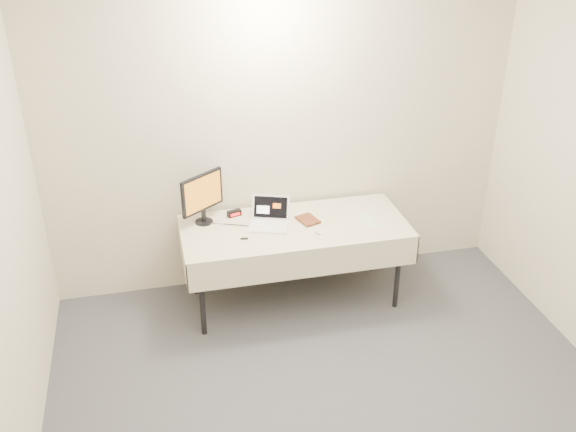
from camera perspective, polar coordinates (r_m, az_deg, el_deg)
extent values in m
cube|color=beige|center=(5.42, -0.53, 7.13)|extent=(4.00, 0.10, 2.70)
cylinder|color=black|center=(5.12, -7.66, -7.24)|extent=(0.04, 0.04, 0.69)
cylinder|color=black|center=(5.46, 9.73, -4.94)|extent=(0.04, 0.04, 0.69)
cylinder|color=black|center=(5.61, -8.33, -3.85)|extent=(0.04, 0.04, 0.69)
cylinder|color=black|center=(5.93, 7.61, -1.95)|extent=(0.04, 0.04, 0.69)
cube|color=gray|center=(5.28, 0.59, -1.10)|extent=(1.80, 0.75, 0.04)
cube|color=beige|center=(5.27, 0.59, -0.87)|extent=(1.86, 0.81, 0.01)
cube|color=beige|center=(5.00, 1.67, -4.31)|extent=(1.86, 0.01, 0.25)
cube|color=beige|center=(5.68, -0.38, -0.12)|extent=(1.86, 0.01, 0.25)
cube|color=beige|center=(5.22, -9.36, -3.21)|extent=(0.01, 0.81, 0.25)
cube|color=beige|center=(5.60, 9.83, -0.97)|extent=(0.01, 0.81, 0.25)
cube|color=white|center=(5.24, -1.76, -0.93)|extent=(0.37, 0.31, 0.02)
cube|color=white|center=(5.31, -1.55, 0.80)|extent=(0.32, 0.18, 0.20)
cube|color=black|center=(5.31, -1.55, 0.80)|extent=(0.28, 0.15, 0.17)
cylinder|color=black|center=(5.35, -7.47, -0.51)|extent=(0.21, 0.21, 0.01)
cube|color=black|center=(5.33, -7.51, 0.05)|extent=(0.04, 0.04, 0.11)
cube|color=black|center=(5.23, -7.65, 2.09)|extent=(0.36, 0.27, 0.32)
cube|color=orange|center=(5.23, -7.65, 2.09)|extent=(0.31, 0.23, 0.28)
imported|color=#97431B|center=(5.26, 1.11, 0.32)|extent=(0.15, 0.06, 0.20)
cube|color=black|center=(5.42, -4.81, 0.25)|extent=(0.13, 0.08, 0.05)
cube|color=#FF0C10|center=(5.40, -4.69, 0.14)|extent=(0.08, 0.02, 0.02)
ellipsoid|color=#BBBBBE|center=(5.15, 2.70, -1.45)|extent=(0.07, 0.09, 0.02)
cube|color=#C3E8B9|center=(5.39, 7.14, -0.38)|extent=(0.14, 0.28, 0.00)
cube|color=black|center=(5.08, -3.91, -2.02)|extent=(0.06, 0.03, 0.01)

